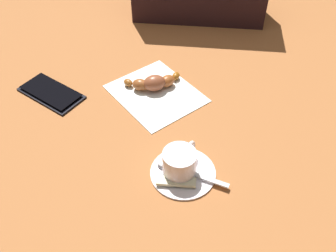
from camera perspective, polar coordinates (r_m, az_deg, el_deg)
ground_plane at (r=0.79m, az=0.74°, el=0.18°), size 1.80×1.80×0.00m
saucer at (r=0.70m, az=2.30°, el=-7.02°), size 0.12×0.12×0.01m
espresso_cup at (r=0.68m, az=1.82°, el=-5.53°), size 0.06×0.08×0.05m
teaspoon at (r=0.70m, az=1.91°, el=-6.62°), size 0.12×0.10×0.01m
sugar_packet at (r=0.68m, az=1.25°, el=-8.45°), size 0.06×0.07×0.01m
napkin at (r=0.86m, az=-1.86°, el=5.01°), size 0.22×0.20×0.00m
croissant at (r=0.86m, az=-2.15°, el=6.63°), size 0.08×0.14×0.04m
cell_phone at (r=0.90m, az=-17.38°, el=4.89°), size 0.17×0.14×0.01m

